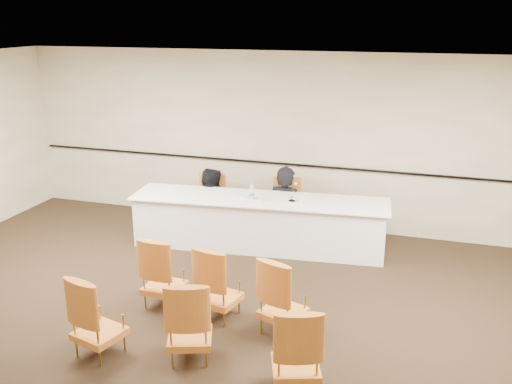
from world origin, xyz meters
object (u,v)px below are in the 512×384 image
panelist_second (210,215)px  aud_chair_back_mid (189,319)px  aud_chair_front_mid (219,282)px  aud_chair_back_right (296,348)px  aud_chair_front_right (283,295)px  aud_chair_back_left (98,315)px  microphone (292,193)px  drinking_glass (261,197)px  aud_chair_front_left (164,271)px  coffee_cup (301,199)px  panelist_main_chair (285,208)px  water_bottle (252,191)px  panelist_second_chair (210,203)px  panelist_main (285,217)px  panel_table (259,223)px

panelist_second → aud_chair_back_mid: (1.26, -3.69, 0.22)m
aud_chair_front_mid → aud_chair_back_right: size_ratio=1.00×
aud_chair_front_right → aud_chair_back_left: (-1.79, -1.04, 0.00)m
aud_chair_back_left → aud_chair_back_mid: same height
panelist_second → aud_chair_front_right: size_ratio=1.76×
microphone → drinking_glass: bearing=-161.1°
microphone → drinking_glass: microphone is taller
panelist_second → aud_chair_front_left: (0.46, -2.70, 0.22)m
coffee_cup → aud_chair_front_right: aud_chair_front_right is taller
panelist_main_chair → water_bottle: size_ratio=3.99×
microphone → aud_chair_front_mid: bearing=-91.1°
microphone → aud_chair_back_left: bearing=-103.4°
water_bottle → aud_chair_front_mid: size_ratio=0.25×
drinking_glass → coffee_cup: size_ratio=0.77×
drinking_glass → aud_chair_front_mid: size_ratio=0.11×
panelist_second → aud_chair_front_mid: (1.23, -2.77, 0.22)m
microphone → panelist_second_chair: bearing=170.2°
aud_chair_front_right → aud_chair_front_left: bearing=-166.4°
coffee_cup → aud_chair_back_left: bearing=-112.8°
water_bottle → drinking_glass: (0.17, -0.04, -0.07)m
panelist_main → aud_chair_back_right: 4.18m
aud_chair_back_left → panel_table: bearing=92.6°
panel_table → panelist_main: 0.68m
panelist_main → aud_chair_back_mid: 3.82m
panelist_main → panelist_second_chair: (-1.30, -0.13, 0.17)m
drinking_glass → coffee_cup: 0.62m
coffee_cup → aud_chair_back_right: (0.75, -3.38, -0.40)m
panel_table → panelist_main_chair: bearing=61.0°
panelist_main_chair → aud_chair_back_right: 4.17m
microphone → aud_chair_back_mid: (-0.31, -3.21, -0.47)m
panelist_second_chair → aud_chair_back_mid: (1.26, -3.69, 0.00)m
panelist_main → panelist_second: (-1.30, -0.13, -0.05)m
water_bottle → panel_table: bearing=21.5°
water_bottle → drinking_glass: size_ratio=2.38×
panelist_main_chair → panelist_second_chair: (-1.30, -0.13, 0.00)m
aud_chair_front_left → aud_chair_front_mid: same height
aud_chair_front_mid → aud_chair_back_left: size_ratio=1.00×
panel_table → panelist_second_chair: (-1.03, 0.49, 0.07)m
aud_chair_back_left → aud_chair_front_right: bearing=45.3°
panel_table → aud_chair_back_mid: size_ratio=4.25×
aud_chair_back_left → panelist_second: bearing=109.1°
panelist_second → coffee_cup: bearing=154.1°
panelist_second → aud_chair_front_left: bearing=90.1°
aud_chair_back_mid → aud_chair_front_mid: bearing=71.6°
panel_table → coffee_cup: (0.68, -0.01, 0.47)m
panel_table → aud_chair_back_mid: (0.22, -3.20, 0.07)m
panelist_second_chair → aud_chair_back_mid: size_ratio=1.00×
microphone → aud_chair_front_mid: (-0.33, -2.29, -0.47)m
panelist_main_chair → aud_chair_front_mid: same height
panelist_main → aud_chair_back_right: (1.17, -4.01, 0.17)m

